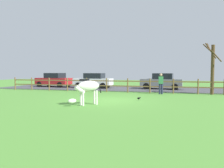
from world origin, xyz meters
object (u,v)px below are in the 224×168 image
Objects in this scene: parked_car_grey at (162,81)px; crow_on_grass at (139,98)px; zebra at (87,88)px; parked_car_red at (54,80)px; bare_tree at (212,67)px; visitor_near_fence at (161,83)px; parked_car_white at (94,80)px.

crow_on_grass is at bearing -97.93° from parked_car_grey.
zebra is 0.37× the size of parked_car_red.
bare_tree is 5.59m from parked_car_grey.
zebra is 7.09× the size of crow_on_grass.
bare_tree is 0.96× the size of parked_car_grey.
visitor_near_fence is at bearing -20.87° from parked_car_red.
visitor_near_fence is (7.08, -4.12, 0.06)m from parked_car_white.
parked_car_red is (-11.93, 0.08, 0.00)m from parked_car_grey.
parked_car_red is at bearing 159.13° from visitor_near_fence.
zebra is 0.93× the size of visitor_near_fence.
parked_car_grey is at bearing 90.58° from visitor_near_fence.
zebra is 11.25m from parked_car_white.
crow_on_grass is at bearing -107.13° from visitor_near_fence.
bare_tree is at bearing 44.09° from zebra.
zebra is 13.92m from parked_car_red.
zebra is 0.38× the size of parked_car_white.
parked_car_white is 0.97× the size of parked_car_red.
zebra is 3.66m from crow_on_grass.
parked_car_white is at bearing -5.25° from parked_car_red.
crow_on_grass is at bearing 47.19° from zebra.
visitor_near_fence is (0.05, -4.48, 0.06)m from parked_car_grey.
crow_on_grass is at bearing -38.45° from parked_car_red.
parked_car_grey is (3.61, 11.08, -0.08)m from zebra.
parked_car_grey is at bearing 2.97° from parked_car_white.
bare_tree is 2.62× the size of zebra.
parked_car_white is at bearing 162.47° from bare_tree.
crow_on_grass is 0.13× the size of visitor_near_fence.
visitor_near_fence reaches higher than parked_car_red.
parked_car_white is 8.19m from visitor_near_fence.
parked_car_grey is at bearing -0.40° from parked_car_red.
crow_on_grass is 0.05× the size of parked_car_red.
parked_car_grey is at bearing 135.53° from bare_tree.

